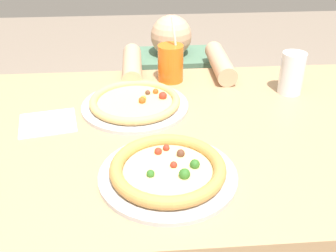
% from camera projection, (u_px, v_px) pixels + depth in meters
% --- Properties ---
extents(dining_table, '(1.31, 0.88, 0.75)m').
position_uv_depth(dining_table, '(184.00, 159.00, 1.19)').
color(dining_table, tan).
rests_on(dining_table, ground).
extents(pizza_near, '(0.33, 0.33, 0.04)m').
position_uv_depth(pizza_near, '(168.00, 171.00, 0.93)').
color(pizza_near, '#B7B7BC').
rests_on(pizza_near, dining_table).
extents(pizza_far, '(0.33, 0.33, 0.04)m').
position_uv_depth(pizza_far, '(135.00, 103.00, 1.24)').
color(pizza_far, '#B7B7BC').
rests_on(pizza_far, dining_table).
extents(drink_cup_colored, '(0.09, 0.09, 0.23)m').
position_uv_depth(drink_cup_colored, '(171.00, 63.00, 1.39)').
color(drink_cup_colored, orange).
rests_on(drink_cup_colored, dining_table).
extents(water_cup_clear, '(0.08, 0.08, 0.14)m').
position_uv_depth(water_cup_clear, '(292.00, 73.00, 1.30)').
color(water_cup_clear, silver).
rests_on(water_cup_clear, dining_table).
extents(paper_napkin, '(0.18, 0.17, 0.00)m').
position_uv_depth(paper_napkin, '(48.00, 123.00, 1.16)').
color(paper_napkin, white).
rests_on(paper_napkin, dining_table).
extents(diner_seated, '(0.40, 0.52, 0.90)m').
position_uv_depth(diner_seated, '(171.00, 121.00, 1.84)').
color(diner_seated, '#333847').
rests_on(diner_seated, ground).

